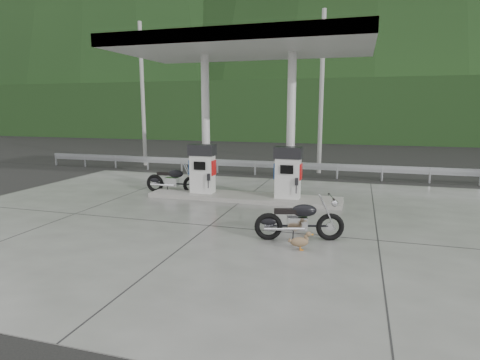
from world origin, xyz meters
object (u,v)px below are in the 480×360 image
(motorcycle_left, at_px, (173,180))
(gas_pump_left, at_px, (202,169))
(duck, at_px, (299,242))
(motorcycle_right, at_px, (299,221))
(gas_pump_right, at_px, (288,173))

(motorcycle_left, bearing_deg, gas_pump_left, -12.79)
(gas_pump_left, distance_m, motorcycle_left, 1.48)
(gas_pump_left, relative_size, motorcycle_left, 0.85)
(duck, bearing_deg, motorcycle_right, 79.28)
(gas_pump_left, bearing_deg, motorcycle_left, 168.61)
(gas_pump_left, relative_size, duck, 3.44)
(motorcycle_right, bearing_deg, gas_pump_left, 121.16)
(gas_pump_right, distance_m, motorcycle_right, 4.16)
(motorcycle_left, bearing_deg, motorcycle_right, -39.08)
(motorcycle_right, height_order, duck, motorcycle_right)
(motorcycle_left, xyz_separation_m, duck, (5.65, -5.01, -0.31))
(gas_pump_left, bearing_deg, gas_pump_right, 0.00)
(gas_pump_right, bearing_deg, gas_pump_left, 180.00)
(gas_pump_right, bearing_deg, motorcycle_left, 176.59)
(motorcycle_left, relative_size, duck, 4.04)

